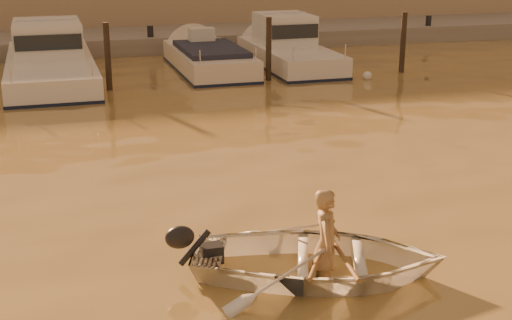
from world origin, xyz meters
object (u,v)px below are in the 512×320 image
object	(u,v)px
dinghy	(319,259)
moored_boat_4	(289,48)
person	(326,243)
moored_boat_2	(50,60)
moored_boat_3	(209,64)

from	to	relation	value
dinghy	moored_boat_4	world-z (taller)	moored_boat_4
person	moored_boat_2	xyz separation A→B (m)	(-3.29, 15.30, 0.14)
moored_boat_4	moored_boat_2	bearing A→B (deg)	180.00
dinghy	moored_boat_3	xyz separation A→B (m)	(2.01, 15.27, -0.02)
moored_boat_2	moored_boat_4	world-z (taller)	same
dinghy	person	size ratio (longest dim) A/B	2.22
person	moored_boat_2	world-z (taller)	moored_boat_2
moored_boat_3	person	bearing A→B (deg)	-97.13
dinghy	person	distance (m)	0.26
person	moored_boat_2	size ratio (longest dim) A/B	0.18
dinghy	moored_boat_4	distance (m)	16.04
dinghy	person	world-z (taller)	person
dinghy	person	xyz separation A→B (m)	(0.09, -0.03, 0.24)
moored_boat_3	moored_boat_4	xyz separation A→B (m)	(2.90, 0.00, 0.40)
moored_boat_3	moored_boat_4	distance (m)	2.92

